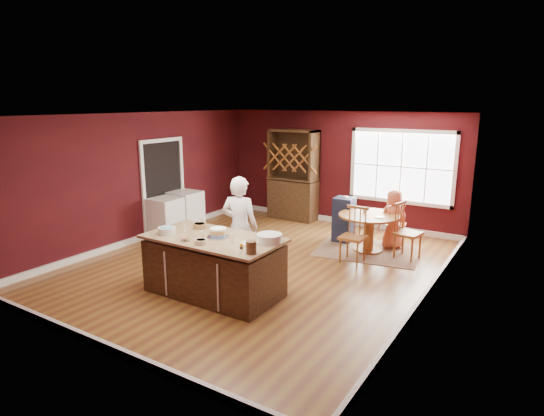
{
  "coord_description": "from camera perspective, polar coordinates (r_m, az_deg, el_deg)",
  "views": [
    {
      "loc": [
        4.4,
        -6.57,
        2.94
      ],
      "look_at": [
        0.17,
        0.17,
        1.05
      ],
      "focal_mm": 30.0,
      "sensor_mm": 36.0,
      "label": 1
    }
  ],
  "objects": [
    {
      "name": "bowl_pink",
      "position": [
        6.83,
        -10.87,
        -3.85
      ],
      "size": [
        0.14,
        0.14,
        0.05
      ],
      "primitive_type": "cylinder",
      "color": "white",
      "rests_on": "kitchen_island"
    },
    {
      "name": "chair_east",
      "position": [
        8.95,
        16.74,
        -2.76
      ],
      "size": [
        0.51,
        0.52,
        1.09
      ],
      "primitive_type": null,
      "rotation": [
        0.0,
        0.0,
        1.4
      ],
      "color": "#995A2E",
      "rests_on": "ground"
    },
    {
      "name": "room_shell",
      "position": [
        8.07,
        -1.64,
        1.98
      ],
      "size": [
        7.0,
        7.0,
        7.0
      ],
      "color": "brown",
      "rests_on": "ground"
    },
    {
      "name": "bowl_olive",
      "position": [
        6.64,
        -8.91,
        -4.21
      ],
      "size": [
        0.18,
        0.18,
        0.07
      ],
      "primitive_type": "cylinder",
      "color": "beige",
      "rests_on": "kitchen_island"
    },
    {
      "name": "high_chair",
      "position": [
        9.76,
        9.0,
        -1.31
      ],
      "size": [
        0.43,
        0.43,
        0.99
      ],
      "primitive_type": null,
      "rotation": [
        0.0,
        0.0,
        0.07
      ],
      "color": "black",
      "rests_on": "ground"
    },
    {
      "name": "layer_cake",
      "position": [
        6.92,
        -6.76,
        -3.09
      ],
      "size": [
        0.34,
        0.34,
        0.14
      ],
      "primitive_type": null,
      "color": "white",
      "rests_on": "kitchen_island"
    },
    {
      "name": "doorway",
      "position": [
        10.46,
        -13.43,
        2.44
      ],
      "size": [
        0.08,
        1.26,
        2.13
      ],
      "primitive_type": null,
      "color": "white",
      "rests_on": "room_shell"
    },
    {
      "name": "dining_table",
      "position": [
        9.19,
        12.08,
        -2.12
      ],
      "size": [
        1.2,
        1.2,
        0.75
      ],
      "color": "brown",
      "rests_on": "ground"
    },
    {
      "name": "baker",
      "position": [
        7.63,
        -4.06,
        -2.43
      ],
      "size": [
        0.71,
        0.55,
        1.74
      ],
      "primitive_type": "imported",
      "rotation": [
        0.0,
        0.0,
        3.37
      ],
      "color": "white",
      "rests_on": "ground"
    },
    {
      "name": "table_cup",
      "position": [
        9.3,
        11.59,
        -0.24
      ],
      "size": [
        0.15,
        0.15,
        0.09
      ],
      "primitive_type": "imported",
      "rotation": [
        0.0,
        0.0,
        -0.29
      ],
      "color": "white",
      "rests_on": "dining_table"
    },
    {
      "name": "dinner_plate",
      "position": [
        6.58,
        -2.92,
        -4.46
      ],
      "size": [
        0.25,
        0.25,
        0.02
      ],
      "primitive_type": "cylinder",
      "color": "beige",
      "rests_on": "kitchen_island"
    },
    {
      "name": "seated_woman",
      "position": [
        9.49,
        14.97,
        -1.36
      ],
      "size": [
        0.7,
        0.67,
        1.21
      ],
      "primitive_type": "imported",
      "rotation": [
        0.0,
        0.0,
        3.83
      ],
      "color": "#C76143",
      "rests_on": "ground"
    },
    {
      "name": "hutch",
      "position": [
        11.39,
        2.68,
        4.16
      ],
      "size": [
        1.23,
        0.51,
        2.25
      ],
      "primitive_type": "cube",
      "color": "#322110",
      "rests_on": "ground"
    },
    {
      "name": "washer",
      "position": [
        10.13,
        -13.22,
        -1.26
      ],
      "size": [
        0.61,
        0.59,
        0.89
      ],
      "primitive_type": "cube",
      "color": "silver",
      "rests_on": "ground"
    },
    {
      "name": "bowl_yellow",
      "position": [
        7.45,
        -9.07,
        -2.23
      ],
      "size": [
        0.22,
        0.22,
        0.08
      ],
      "primitive_type": "cylinder",
      "color": "#A97E5A",
      "rests_on": "kitchen_island"
    },
    {
      "name": "white_tub",
      "position": [
        6.62,
        -0.34,
        -3.82
      ],
      "size": [
        0.37,
        0.37,
        0.13
      ],
      "primitive_type": "cylinder",
      "color": "silver",
      "rests_on": "kitchen_island"
    },
    {
      "name": "rug",
      "position": [
        9.35,
        11.93,
        -5.24
      ],
      "size": [
        2.19,
        1.82,
        0.01
      ],
      "primitive_type": "cube",
      "rotation": [
        0.0,
        0.0,
        0.16
      ],
      "color": "brown",
      "rests_on": "ground"
    },
    {
      "name": "toddler",
      "position": [
        9.71,
        8.73,
        0.53
      ],
      "size": [
        0.18,
        0.14,
        0.26
      ],
      "primitive_type": null,
      "color": "#8CA5BF",
      "rests_on": "high_chair"
    },
    {
      "name": "table_plate",
      "position": [
        8.95,
        13.34,
        -1.12
      ],
      "size": [
        0.19,
        0.19,
        0.01
      ],
      "primitive_type": "cylinder",
      "color": "beige",
      "rests_on": "dining_table"
    },
    {
      "name": "chair_north",
      "position": [
        9.82,
        15.3,
        -1.81
      ],
      "size": [
        0.43,
        0.42,
        0.91
      ],
      "primitive_type": null,
      "rotation": [
        0.0,
        0.0,
        3.3
      ],
      "color": "brown",
      "rests_on": "ground"
    },
    {
      "name": "drinking_glass",
      "position": [
        6.6,
        -5.08,
        -3.87
      ],
      "size": [
        0.07,
        0.07,
        0.14
      ],
      "primitive_type": "cylinder",
      "color": "white",
      "rests_on": "kitchen_island"
    },
    {
      "name": "bowl_blue",
      "position": [
        7.24,
        -13.07,
        -2.78
      ],
      "size": [
        0.27,
        0.27,
        0.1
      ],
      "primitive_type": "cylinder",
      "color": "white",
      "rests_on": "kitchen_island"
    },
    {
      "name": "stoneware_crock",
      "position": [
        6.16,
        -2.63,
        -4.94
      ],
      "size": [
        0.15,
        0.15,
        0.18
      ],
      "primitive_type": "cylinder",
      "color": "brown",
      "rests_on": "kitchen_island"
    },
    {
      "name": "window",
      "position": [
        10.55,
        15.93,
        5.0
      ],
      "size": [
        2.36,
        0.1,
        1.66
      ],
      "primitive_type": null,
      "color": "white",
      "rests_on": "room_shell"
    },
    {
      "name": "dryer",
      "position": [
        10.57,
        -10.78,
        -0.43
      ],
      "size": [
        0.64,
        0.62,
        0.93
      ],
      "primitive_type": "cube",
      "color": "white",
      "rests_on": "ground"
    },
    {
      "name": "chair_south",
      "position": [
        8.51,
        10.12,
        -3.35
      ],
      "size": [
        0.45,
        0.42,
        1.05
      ],
      "primitive_type": null,
      "rotation": [
        0.0,
        0.0,
        -0.01
      ],
      "color": "#986533",
      "rests_on": "ground"
    },
    {
      "name": "kitchen_island",
      "position": [
        7.11,
        -7.3,
        -7.35
      ],
      "size": [
        2.11,
        1.11,
        0.92
      ],
      "color": "black",
      "rests_on": "ground"
    },
    {
      "name": "toy_figurine",
      "position": [
        6.37,
        -3.87,
        -4.78
      ],
      "size": [
        0.05,
        0.05,
        0.08
      ],
      "primitive_type": null,
      "color": "#FFA904",
      "rests_on": "kitchen_island"
    }
  ]
}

